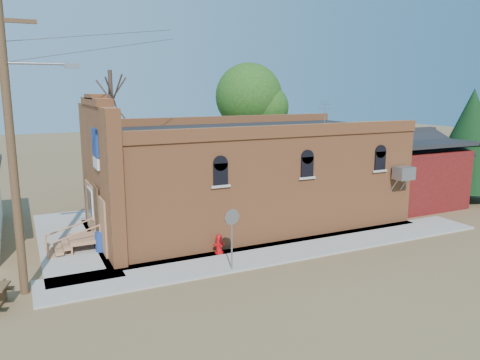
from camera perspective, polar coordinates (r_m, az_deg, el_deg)
name	(u,v)px	position (r m, az deg, el deg)	size (l,w,h in m)	color
ground	(267,265)	(17.75, 3.27, -10.29)	(120.00, 120.00, 0.00)	brown
sidewalk_south	(288,251)	(19.17, 5.93, -8.55)	(19.00, 2.20, 0.08)	#9E9991
sidewalk_west	(71,241)	(21.50, -19.94, -6.98)	(2.60, 10.00, 0.08)	#9E9991
brick_bar	(242,176)	(22.54, 0.26, 0.54)	(16.40, 7.97, 6.30)	#B86638
red_shed	(397,163)	(28.23, 18.58, 1.96)	(5.40, 6.40, 4.30)	#560E11
utility_pole	(13,145)	(15.74, -25.93, 3.81)	(3.12, 0.26, 9.00)	#43251B
tree_bare_near	(111,98)	(27.91, -15.44, 9.66)	(2.80, 2.80, 7.65)	#49352A
tree_leafy	(249,97)	(31.28, 1.07, 10.11)	(4.40, 4.40, 8.15)	#49352A
evergreen_tree	(470,137)	(30.02, 26.27, 4.68)	(3.60, 3.60, 6.50)	#49352A
fire_hydrant	(219,244)	(18.54, -2.58, -7.80)	(0.45, 0.43, 0.78)	#B20A0C
stop_sign	(232,223)	(16.55, -1.02, -5.22)	(0.61, 0.14, 2.26)	gray
trash_barrel	(102,241)	(19.61, -16.49, -7.17)	(0.51, 0.51, 0.79)	navy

